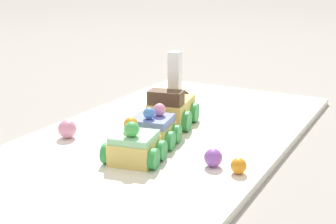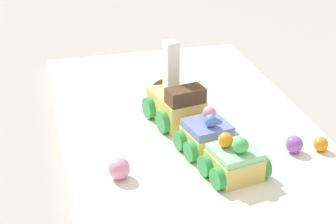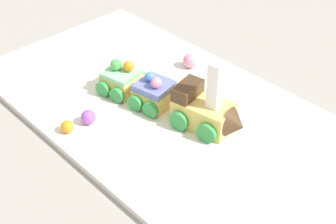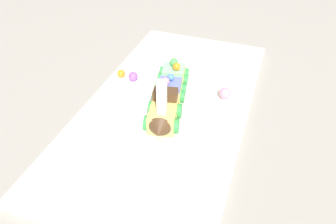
{
  "view_description": "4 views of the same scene",
  "coord_description": "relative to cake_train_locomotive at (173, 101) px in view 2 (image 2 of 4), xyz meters",
  "views": [
    {
      "loc": [
        -0.6,
        -0.35,
        0.26
      ],
      "look_at": [
        0.03,
        0.0,
        0.04
      ],
      "focal_mm": 50.0,
      "sensor_mm": 36.0,
      "label": 1
    },
    {
      "loc": [
        -0.68,
        0.21,
        0.41
      ],
      "look_at": [
        0.04,
        0.03,
        0.04
      ],
      "focal_mm": 60.0,
      "sensor_mm": 36.0,
      "label": 2
    },
    {
      "loc": [
        0.45,
        -0.44,
        0.5
      ],
      "look_at": [
        0.02,
        -0.03,
        0.04
      ],
      "focal_mm": 50.0,
      "sensor_mm": 36.0,
      "label": 3
    },
    {
      "loc": [
        0.58,
        0.21,
        0.5
      ],
      "look_at": [
        0.05,
        0.02,
        0.03
      ],
      "focal_mm": 35.0,
      "sensor_mm": 36.0,
      "label": 4
    }
  ],
  "objects": [
    {
      "name": "ground_plane",
      "position": [
        -0.07,
        -0.01,
        -0.04
      ],
      "size": [
        10.0,
        10.0,
        0.0
      ],
      "primitive_type": "plane",
      "color": "gray"
    },
    {
      "name": "display_board",
      "position": [
        -0.07,
        -0.01,
        -0.04
      ],
      "size": [
        0.73,
        0.38,
        0.01
      ],
      "primitive_type": "cube",
      "color": "white",
      "rests_on": "ground_plane"
    },
    {
      "name": "cake_train_locomotive",
      "position": [
        0.0,
        0.0,
        0.0
      ],
      "size": [
        0.13,
        0.09,
        0.12
      ],
      "rotation": [
        0.0,
        0.0,
        0.19
      ],
      "color": "#EACC66",
      "rests_on": "display_board"
    },
    {
      "name": "cake_car_blueberry",
      "position": [
        -0.1,
        -0.02,
        -0.01
      ],
      "size": [
        0.07,
        0.09,
        0.06
      ],
      "rotation": [
        0.0,
        0.0,
        0.19
      ],
      "color": "#EACC66",
      "rests_on": "display_board"
    },
    {
      "name": "cake_car_mint",
      "position": [
        -0.18,
        -0.03,
        -0.01
      ],
      "size": [
        0.07,
        0.09,
        0.06
      ],
      "rotation": [
        0.0,
        0.0,
        0.19
      ],
      "color": "#EACC66",
      "rests_on": "display_board"
    },
    {
      "name": "gumball_purple",
      "position": [
        -0.14,
        -0.14,
        -0.02
      ],
      "size": [
        0.02,
        0.02,
        0.02
      ],
      "primitive_type": "sphere",
      "color": "#9956C6",
      "rests_on": "display_board"
    },
    {
      "name": "gumball_pink",
      "position": [
        -0.15,
        0.11,
        -0.01
      ],
      "size": [
        0.03,
        0.03,
        0.03
      ],
      "primitive_type": "sphere",
      "color": "pink",
      "rests_on": "display_board"
    },
    {
      "name": "gumball_orange",
      "position": [
        -0.15,
        -0.17,
        -0.02
      ],
      "size": [
        0.02,
        0.02,
        0.02
      ],
      "primitive_type": "sphere",
      "color": "orange",
      "rests_on": "display_board"
    }
  ]
}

